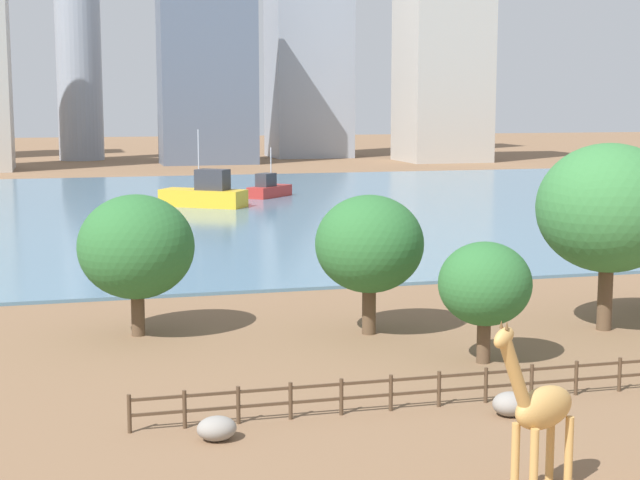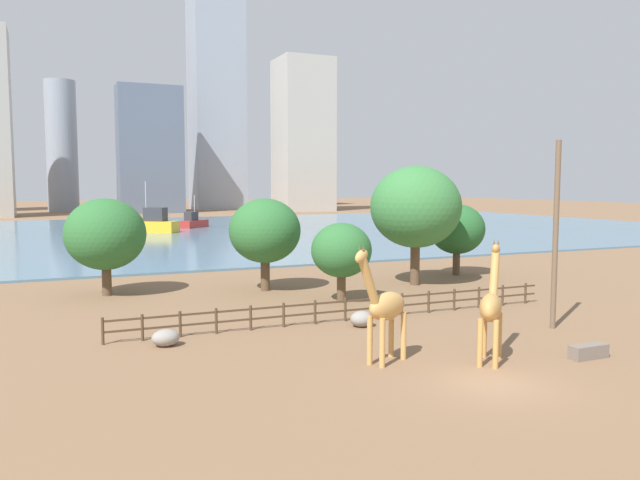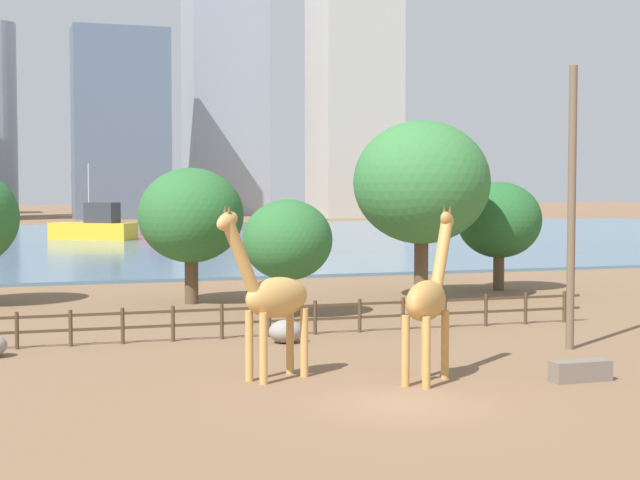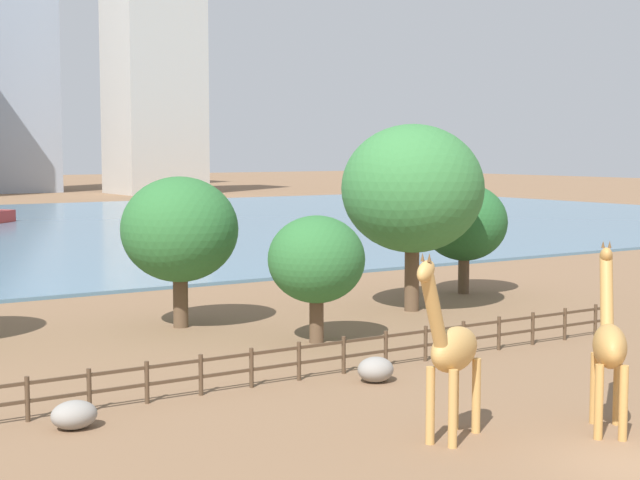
{
  "view_description": "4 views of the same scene",
  "coord_description": "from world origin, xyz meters",
  "px_view_note": "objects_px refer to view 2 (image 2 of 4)",
  "views": [
    {
      "loc": [
        -14.9,
        -19.52,
        10.83
      ],
      "look_at": [
        -2.84,
        25.89,
        4.12
      ],
      "focal_mm": 55.0,
      "sensor_mm": 36.0,
      "label": 1
    },
    {
      "loc": [
        -15.18,
        -18.41,
        7.54
      ],
      "look_at": [
        -1.95,
        11.79,
        4.57
      ],
      "focal_mm": 35.0,
      "sensor_mm": 36.0,
      "label": 2
    },
    {
      "loc": [
        -9.78,
        -23.29,
        5.66
      ],
      "look_at": [
        2.46,
        14.41,
        3.47
      ],
      "focal_mm": 55.0,
      "sensor_mm": 36.0,
      "label": 3
    },
    {
      "loc": [
        -19.15,
        -15.19,
        7.66
      ],
      "look_at": [
        -0.21,
        13.66,
        4.48
      ],
      "focal_mm": 55.0,
      "sensor_mm": 36.0,
      "label": 4
    }
  ],
  "objects_px": {
    "tree_center_broad": "(105,234)",
    "utility_pole": "(556,235)",
    "feeding_trough": "(589,352)",
    "tree_right_small": "(457,229)",
    "boat_ferry": "(193,222)",
    "boat_sailboat": "(150,224)",
    "giraffe_companion": "(385,306)",
    "tree_right_tall": "(341,251)",
    "tree_left_small": "(265,231)",
    "tree_left_large": "(416,207)",
    "giraffe_tall": "(491,306)",
    "boulder_by_pole": "(166,338)",
    "boulder_near_fence": "(362,319)"
  },
  "relations": [
    {
      "from": "giraffe_companion",
      "to": "tree_center_broad",
      "type": "relative_size",
      "value": 0.78
    },
    {
      "from": "tree_right_tall",
      "to": "tree_right_small",
      "type": "bearing_deg",
      "value": 26.44
    },
    {
      "from": "feeding_trough",
      "to": "tree_right_small",
      "type": "distance_m",
      "value": 25.05
    },
    {
      "from": "boat_ferry",
      "to": "boulder_near_fence",
      "type": "bearing_deg",
      "value": -141.66
    },
    {
      "from": "giraffe_tall",
      "to": "tree_center_broad",
      "type": "relative_size",
      "value": 0.77
    },
    {
      "from": "boulder_near_fence",
      "to": "boat_ferry",
      "type": "xyz_separation_m",
      "value": [
        7.51,
        76.01,
        0.69
      ]
    },
    {
      "from": "tree_left_small",
      "to": "boat_sailboat",
      "type": "height_order",
      "value": "boat_sailboat"
    },
    {
      "from": "utility_pole",
      "to": "tree_center_broad",
      "type": "height_order",
      "value": "utility_pole"
    },
    {
      "from": "giraffe_companion",
      "to": "tree_left_large",
      "type": "distance_m",
      "value": 21.2
    },
    {
      "from": "utility_pole",
      "to": "boulder_by_pole",
      "type": "distance_m",
      "value": 20.23
    },
    {
      "from": "boulder_near_fence",
      "to": "boat_ferry",
      "type": "height_order",
      "value": "boat_ferry"
    },
    {
      "from": "feeding_trough",
      "to": "boulder_by_pole",
      "type": "bearing_deg",
      "value": 150.13
    },
    {
      "from": "utility_pole",
      "to": "tree_left_large",
      "type": "relative_size",
      "value": 1.1
    },
    {
      "from": "tree_left_large",
      "to": "tree_left_small",
      "type": "xyz_separation_m",
      "value": [
        -11.08,
        2.08,
        -1.58
      ]
    },
    {
      "from": "giraffe_tall",
      "to": "boat_sailboat",
      "type": "xyz_separation_m",
      "value": [
        -2.73,
        75.95,
        -0.9
      ]
    },
    {
      "from": "giraffe_companion",
      "to": "tree_right_tall",
      "type": "distance_m",
      "value": 13.67
    },
    {
      "from": "giraffe_companion",
      "to": "boat_ferry",
      "type": "relative_size",
      "value": 0.87
    },
    {
      "from": "boulder_near_fence",
      "to": "tree_left_small",
      "type": "height_order",
      "value": "tree_left_small"
    },
    {
      "from": "tree_left_small",
      "to": "boat_ferry",
      "type": "height_order",
      "value": "tree_left_small"
    },
    {
      "from": "feeding_trough",
      "to": "boat_sailboat",
      "type": "bearing_deg",
      "value": 95.14
    },
    {
      "from": "boulder_near_fence",
      "to": "tree_right_small",
      "type": "xyz_separation_m",
      "value": [
        15.88,
        13.55,
        3.39
      ]
    },
    {
      "from": "boulder_near_fence",
      "to": "tree_right_tall",
      "type": "relative_size",
      "value": 0.24
    },
    {
      "from": "tree_left_small",
      "to": "tree_right_small",
      "type": "relative_size",
      "value": 1.11
    },
    {
      "from": "tree_center_broad",
      "to": "boat_ferry",
      "type": "bearing_deg",
      "value": 72.64
    },
    {
      "from": "tree_left_large",
      "to": "giraffe_companion",
      "type": "bearing_deg",
      "value": -125.8
    },
    {
      "from": "giraffe_tall",
      "to": "tree_right_small",
      "type": "bearing_deg",
      "value": 11.76
    },
    {
      "from": "utility_pole",
      "to": "giraffe_companion",
      "type": "bearing_deg",
      "value": -169.89
    },
    {
      "from": "boat_ferry",
      "to": "boat_sailboat",
      "type": "distance_m",
      "value": 11.5
    },
    {
      "from": "giraffe_tall",
      "to": "tree_left_small",
      "type": "bearing_deg",
      "value": 53.02
    },
    {
      "from": "giraffe_companion",
      "to": "boat_sailboat",
      "type": "distance_m",
      "value": 74.34
    },
    {
      "from": "tree_left_small",
      "to": "boat_ferry",
      "type": "relative_size",
      "value": 1.11
    },
    {
      "from": "tree_right_tall",
      "to": "tree_left_small",
      "type": "height_order",
      "value": "tree_left_small"
    },
    {
      "from": "feeding_trough",
      "to": "boat_ferry",
      "type": "distance_m",
      "value": 85.32
    },
    {
      "from": "giraffe_tall",
      "to": "tree_right_small",
      "type": "height_order",
      "value": "tree_right_small"
    },
    {
      "from": "boat_sailboat",
      "to": "tree_right_tall",
      "type": "bearing_deg",
      "value": 126.83
    },
    {
      "from": "tree_left_large",
      "to": "tree_left_small",
      "type": "bearing_deg",
      "value": 169.34
    },
    {
      "from": "feeding_trough",
      "to": "boat_ferry",
      "type": "height_order",
      "value": "boat_ferry"
    },
    {
      "from": "tree_center_broad",
      "to": "utility_pole",
      "type": "bearing_deg",
      "value": -43.52
    },
    {
      "from": "tree_center_broad",
      "to": "tree_right_small",
      "type": "bearing_deg",
      "value": -3.38
    },
    {
      "from": "boat_ferry",
      "to": "boat_sailboat",
      "type": "xyz_separation_m",
      "value": [
        -8.24,
        -8.02,
        0.37
      ]
    },
    {
      "from": "feeding_trough",
      "to": "tree_left_small",
      "type": "xyz_separation_m",
      "value": [
        -7.29,
        22.02,
        3.93
      ]
    },
    {
      "from": "giraffe_companion",
      "to": "feeding_trough",
      "type": "bearing_deg",
      "value": 135.06
    },
    {
      "from": "feeding_trough",
      "to": "tree_center_broad",
      "type": "height_order",
      "value": "tree_center_broad"
    },
    {
      "from": "tree_left_small",
      "to": "boat_ferry",
      "type": "xyz_separation_m",
      "value": [
        8.57,
        63.28,
        -3.12
      ]
    },
    {
      "from": "tree_left_large",
      "to": "giraffe_tall",
      "type": "bearing_deg",
      "value": -113.31
    },
    {
      "from": "feeding_trough",
      "to": "boat_ferry",
      "type": "bearing_deg",
      "value": 89.14
    },
    {
      "from": "tree_center_broad",
      "to": "tree_right_tall",
      "type": "height_order",
      "value": "tree_center_broad"
    },
    {
      "from": "tree_left_large",
      "to": "tree_center_broad",
      "type": "xyz_separation_m",
      "value": [
        -21.53,
        4.53,
        -1.66
      ]
    },
    {
      "from": "utility_pole",
      "to": "tree_right_small",
      "type": "distance_m",
      "value": 19.18
    },
    {
      "from": "utility_pole",
      "to": "boat_ferry",
      "type": "bearing_deg",
      "value": 91.07
    }
  ]
}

